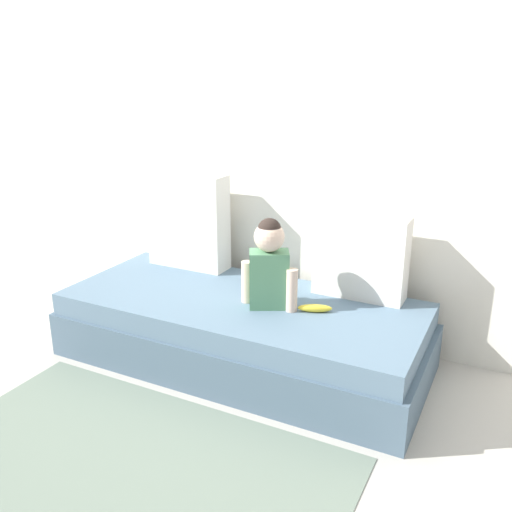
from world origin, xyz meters
TOP-DOWN VIEW (x-y plane):
  - ground_plane at (0.00, 0.00)m, footprint 12.00×12.00m
  - back_wall at (0.00, 0.55)m, footprint 5.14×0.10m
  - couch at (0.00, 0.00)m, footprint 1.94×0.84m
  - throw_pillow_left at (-0.53, 0.32)m, footprint 0.49×0.16m
  - throw_pillow_right at (0.53, 0.32)m, footprint 0.48×0.16m
  - toddler at (0.17, -0.02)m, footprint 0.31×0.20m
  - banana at (0.40, 0.02)m, footprint 0.17×0.11m
  - floor_rug at (0.00, -0.97)m, footprint 1.75×1.00m

SIDE VIEW (x-z plane):
  - ground_plane at x=0.00m, z-range 0.00..0.00m
  - floor_rug at x=0.00m, z-range 0.00..0.01m
  - couch at x=0.00m, z-range 0.00..0.36m
  - banana at x=0.40m, z-range 0.36..0.40m
  - throw_pillow_right at x=0.53m, z-range 0.36..0.81m
  - toddler at x=0.17m, z-range 0.36..0.82m
  - throw_pillow_left at x=-0.53m, z-range 0.36..0.93m
  - back_wall at x=0.00m, z-range 0.00..2.32m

